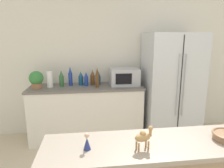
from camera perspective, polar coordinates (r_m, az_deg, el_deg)
wall_back at (r=3.64m, az=-0.90°, el=6.17°), size 8.00×0.06×2.55m
back_counter at (r=3.49m, az=-7.19°, el=-7.98°), size 1.87×0.63×0.92m
refrigerator at (r=3.59m, az=16.45°, el=-0.62°), size 0.91×0.74×1.79m
potted_plant at (r=3.37m, az=-20.82°, el=1.29°), size 0.22×0.22×0.28m
paper_towel_roll at (r=3.39m, az=-17.40°, el=1.29°), size 0.10×0.10×0.26m
microwave at (r=3.40m, az=3.52°, el=2.08°), size 0.48×0.37×0.28m
back_bottle_0 at (r=3.41m, az=-5.59°, el=1.82°), size 0.07×0.07×0.26m
back_bottle_1 at (r=3.42m, az=-8.89°, el=1.55°), size 0.08×0.08×0.24m
back_bottle_2 at (r=3.23m, az=-4.24°, el=1.80°), size 0.06×0.06×0.33m
back_bottle_3 at (r=3.43m, az=-3.85°, el=1.68°), size 0.07×0.07×0.24m
back_bottle_4 at (r=3.41m, az=-11.81°, el=2.15°), size 0.07×0.07×0.33m
back_bottle_5 at (r=3.35m, az=-7.37°, el=1.43°), size 0.07×0.07×0.25m
back_bottle_6 at (r=3.38m, az=-14.24°, el=1.50°), size 0.08×0.08×0.28m
camel_figurine at (r=1.45m, az=8.98°, el=-14.63°), size 0.14×0.08×0.17m
wise_man_figurine_blue at (r=1.47m, az=-7.16°, el=-16.25°), size 0.05×0.05×0.13m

